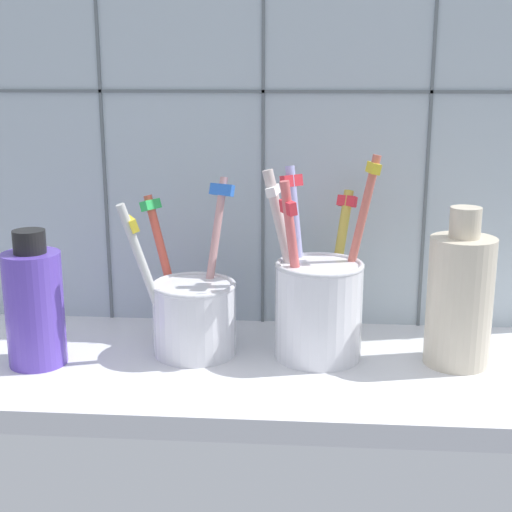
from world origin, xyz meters
TOP-DOWN VIEW (x-y plane):
  - counter_slab at (0.00, 0.00)cm, footprint 64.00×22.00cm
  - tile_wall_back at (-0.00, 12.00)cm, footprint 64.00×2.20cm
  - toothbrush_cup_left at (-5.81, 2.03)cm, footprint 10.06×9.30cm
  - toothbrush_cup_right at (5.59, 2.11)cm, footprint 10.59×11.32cm
  - ceramic_vase at (17.96, 1.25)cm, footprint 5.71×5.71cm
  - soap_bottle at (-19.25, -1.60)cm, footprint 5.10×5.10cm

SIDE VIEW (x-z plane):
  - counter_slab at x=0.00cm, z-range 0.00..2.00cm
  - toothbrush_cup_left at x=-5.81cm, z-range -2.05..13.77cm
  - toothbrush_cup_right at x=5.59cm, z-range -2.06..16.23cm
  - soap_bottle at x=-19.25cm, z-range 1.34..13.51cm
  - ceramic_vase at x=17.96cm, z-range 1.01..15.18cm
  - tile_wall_back at x=0.00cm, z-range 0.00..45.00cm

